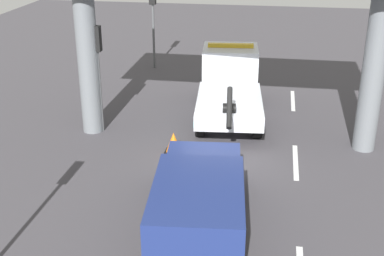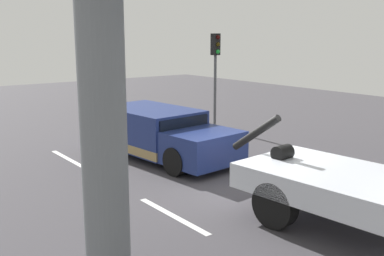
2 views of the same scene
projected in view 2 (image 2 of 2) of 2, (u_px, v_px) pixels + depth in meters
The scene contains 6 objects.
ground_plane at pixel (254, 194), 11.77m from camera, with size 60.00×40.00×0.10m, color #423F44.
lane_stripe_west at pixel (68, 159), 14.93m from camera, with size 2.60×0.16×0.01m, color silver.
lane_stripe_mid at pixel (173, 215), 10.25m from camera, with size 2.60×0.16×0.01m, color silver.
towed_van_green at pixel (161, 134), 14.99m from camera, with size 5.37×2.63×1.58m.
traffic_light_near at pixel (216, 60), 19.31m from camera, with size 0.39×0.32×4.05m.
traffic_cone_orange at pixel (297, 170), 12.54m from camera, with size 0.60×0.60×0.72m.
Camera 2 is at (7.95, -8.04, 3.98)m, focal length 42.65 mm.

